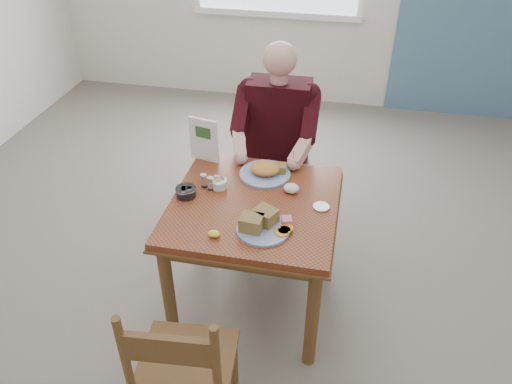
% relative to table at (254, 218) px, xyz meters
% --- Properties ---
extents(floor, '(6.00, 6.00, 0.00)m').
position_rel_table_xyz_m(floor, '(0.00, 0.00, -0.64)').
color(floor, '#6F6659').
rests_on(floor, ground).
extents(lemon_wedge, '(0.07, 0.05, 0.03)m').
position_rel_table_xyz_m(lemon_wedge, '(-0.13, -0.32, 0.13)').
color(lemon_wedge, yellow).
rests_on(lemon_wedge, table).
extents(napkin, '(0.11, 0.10, 0.05)m').
position_rel_table_xyz_m(napkin, '(0.18, 0.14, 0.14)').
color(napkin, white).
rests_on(napkin, table).
extents(metal_dish, '(0.11, 0.11, 0.01)m').
position_rel_table_xyz_m(metal_dish, '(0.36, 0.02, 0.12)').
color(metal_dish, silver).
rests_on(metal_dish, table).
extents(table, '(0.92, 0.92, 0.75)m').
position_rel_table_xyz_m(table, '(0.00, 0.00, 0.00)').
color(table, brown).
rests_on(table, ground).
extents(chair_far, '(0.42, 0.42, 0.95)m').
position_rel_table_xyz_m(chair_far, '(0.00, 0.80, -0.16)').
color(chair_far, brown).
rests_on(chair_far, ground).
extents(chair_near, '(0.46, 0.46, 0.95)m').
position_rel_table_xyz_m(chair_near, '(-0.12, -0.91, -0.16)').
color(chair_near, brown).
rests_on(chair_near, ground).
extents(diner, '(0.53, 0.56, 1.39)m').
position_rel_table_xyz_m(diner, '(0.00, 0.71, 0.17)').
color(diner, gray).
rests_on(diner, chair_far).
extents(near_plate, '(0.33, 0.33, 0.09)m').
position_rel_table_xyz_m(near_plate, '(0.09, -0.21, 0.15)').
color(near_plate, white).
rests_on(near_plate, table).
extents(far_plate, '(0.34, 0.34, 0.08)m').
position_rel_table_xyz_m(far_plate, '(0.01, 0.28, 0.14)').
color(far_plate, white).
rests_on(far_plate, table).
extents(caddy, '(0.10, 0.10, 0.07)m').
position_rel_table_xyz_m(caddy, '(-0.22, 0.10, 0.14)').
color(caddy, white).
rests_on(caddy, table).
extents(shakers, '(0.09, 0.07, 0.08)m').
position_rel_table_xyz_m(shakers, '(-0.29, 0.08, 0.15)').
color(shakers, white).
rests_on(shakers, table).
extents(creamer, '(0.14, 0.14, 0.05)m').
position_rel_table_xyz_m(creamer, '(-0.38, -0.02, 0.14)').
color(creamer, white).
rests_on(creamer, table).
extents(menu, '(0.19, 0.05, 0.28)m').
position_rel_table_xyz_m(menu, '(-0.39, 0.37, 0.25)').
color(menu, white).
rests_on(menu, table).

